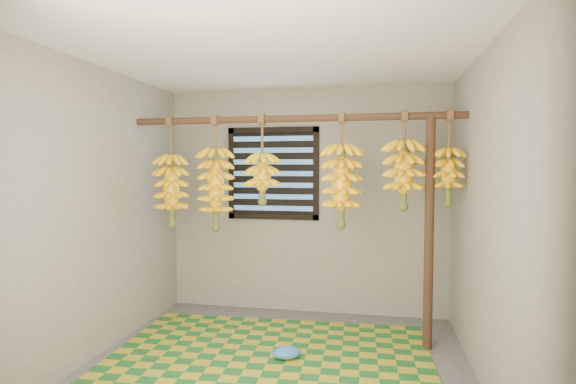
% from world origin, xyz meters
% --- Properties ---
extents(floor, '(3.00, 3.00, 0.01)m').
position_xyz_m(floor, '(0.00, 0.00, -0.01)').
color(floor, '#444444').
rests_on(floor, ground).
extents(ceiling, '(3.00, 3.00, 0.01)m').
position_xyz_m(ceiling, '(0.00, 0.00, 2.40)').
color(ceiling, silver).
rests_on(ceiling, wall_back).
extents(wall_back, '(3.00, 0.01, 2.40)m').
position_xyz_m(wall_back, '(0.00, 1.50, 1.20)').
color(wall_back, slate).
rests_on(wall_back, floor).
extents(wall_left, '(0.01, 3.00, 2.40)m').
position_xyz_m(wall_left, '(-1.50, 0.00, 1.20)').
color(wall_left, slate).
rests_on(wall_left, floor).
extents(wall_right, '(0.01, 3.00, 2.40)m').
position_xyz_m(wall_right, '(1.50, 0.00, 1.20)').
color(wall_right, slate).
rests_on(wall_right, floor).
extents(window, '(1.00, 0.04, 1.00)m').
position_xyz_m(window, '(-0.35, 1.48, 1.50)').
color(window, black).
rests_on(window, wall_back).
extents(hanging_pole, '(3.00, 0.06, 0.06)m').
position_xyz_m(hanging_pole, '(0.00, 0.70, 2.00)').
color(hanging_pole, '#492B1B').
rests_on(hanging_pole, wall_left).
extents(support_post, '(0.08, 0.08, 2.00)m').
position_xyz_m(support_post, '(1.20, 0.70, 1.00)').
color(support_post, '#492B1B').
rests_on(support_post, floor).
extents(woven_mat, '(2.71, 2.20, 0.01)m').
position_xyz_m(woven_mat, '(-0.09, 0.10, 0.01)').
color(woven_mat, '#1B5C22').
rests_on(woven_mat, floor).
extents(plastic_bag, '(0.28, 0.24, 0.10)m').
position_xyz_m(plastic_bag, '(0.05, 0.23, 0.06)').
color(plastic_bag, '#306EB4').
rests_on(plastic_bag, woven_mat).
extents(banana_bunch_a, '(0.30, 0.30, 1.05)m').
position_xyz_m(banana_bunch_a, '(-1.16, 0.70, 1.34)').
color(banana_bunch_a, brown).
rests_on(banana_bunch_a, hanging_pole).
extents(banana_bunch_b, '(0.32, 0.32, 1.07)m').
position_xyz_m(banana_bunch_b, '(-0.72, 0.70, 1.36)').
color(banana_bunch_b, brown).
rests_on(banana_bunch_b, hanging_pole).
extents(banana_bunch_c, '(0.30, 0.30, 0.82)m').
position_xyz_m(banana_bunch_c, '(-0.27, 0.70, 1.47)').
color(banana_bunch_c, brown).
rests_on(banana_bunch_c, hanging_pole).
extents(banana_bunch_d, '(0.32, 0.32, 1.01)m').
position_xyz_m(banana_bunch_d, '(0.45, 0.70, 1.40)').
color(banana_bunch_d, brown).
rests_on(banana_bunch_d, hanging_pole).
extents(banana_bunch_e, '(0.33, 0.33, 0.85)m').
position_xyz_m(banana_bunch_e, '(0.98, 0.70, 1.50)').
color(banana_bunch_e, brown).
rests_on(banana_bunch_e, hanging_pole).
extents(banana_bunch_f, '(0.26, 0.26, 0.81)m').
position_xyz_m(banana_bunch_f, '(1.35, 0.70, 1.49)').
color(banana_bunch_f, brown).
rests_on(banana_bunch_f, hanging_pole).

